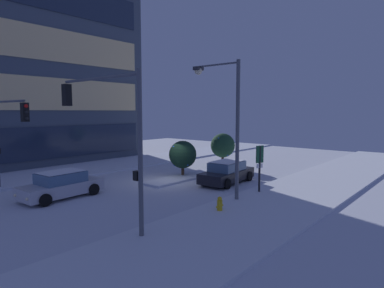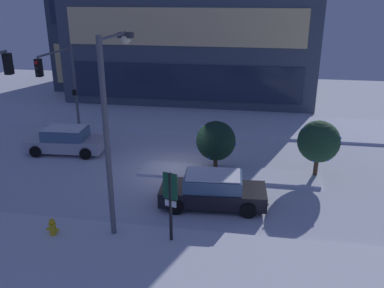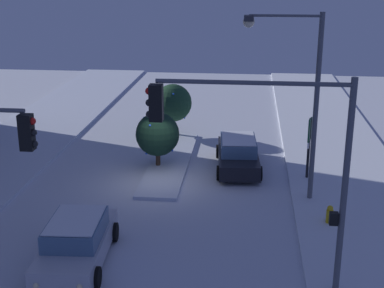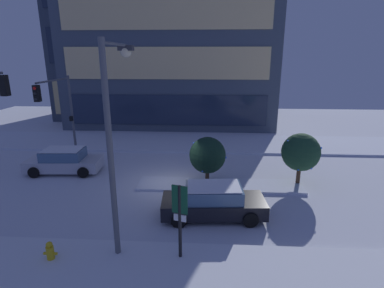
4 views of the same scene
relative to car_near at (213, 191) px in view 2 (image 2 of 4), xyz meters
The scene contains 13 objects.
ground 4.04m from the car_near, 122.60° to the left, with size 52.00×52.00×0.00m, color silver.
curb_strip_near 5.38m from the car_near, 113.66° to the right, with size 52.00×5.20×0.14m, color silver.
curb_strip_far 11.80m from the car_near, 100.47° to the left, with size 52.00×5.20×0.14m, color silver.
median_strip 3.33m from the car_near, 83.15° to the left, with size 9.00×1.80×0.14m, color silver.
office_tower_secondary 28.75m from the car_near, 116.01° to the left, with size 10.29×11.68×15.91m.
car_near is the anchor object (origin of this frame).
car_far 10.34m from the car_near, 151.95° to the left, with size 4.60×2.25×1.49m.
traffic_light_corner_far_left 13.63m from the car_near, 143.20° to the left, with size 0.32×4.65×5.56m.
street_lamp_arched 5.83m from the car_near, 147.74° to the right, with size 0.56×2.98×7.46m.
fire_hydrant 6.66m from the car_near, 148.41° to the right, with size 0.48×0.26×0.81m.
parking_info_sign 3.48m from the car_near, 110.95° to the right, with size 0.54×0.21×2.83m.
decorated_tree_median 6.13m from the car_near, 38.08° to the left, with size 2.06×2.10×2.95m.
decorated_tree_left_of_median 3.85m from the car_near, 94.77° to the left, with size 2.07×2.03×2.66m.
Camera 2 is at (3.86, -18.96, 8.73)m, focal length 37.92 mm.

